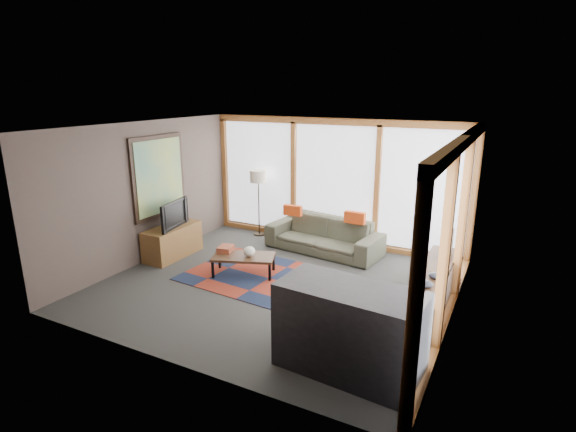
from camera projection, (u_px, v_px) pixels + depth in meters
The scene contains 17 objects.
ground at pixel (277, 285), 7.47m from camera, with size 5.50×5.50×0.00m, color #2A2A27.
room_envelope at pixel (319, 191), 7.31m from camera, with size 5.52×5.02×2.62m.
rug at pixel (269, 278), 7.73m from camera, with size 2.88×1.85×0.01m, color maroon.
sofa at pixel (324, 235), 8.95m from camera, with size 2.30×0.90×0.67m, color #333628.
pillow_left at pixel (293, 210), 9.10m from camera, with size 0.38×0.11×0.21m, color #B03810.
pillow_right at pixel (355, 218), 8.56m from camera, with size 0.40×0.12×0.22m, color #B03810.
floor_lamp at pixel (259, 203), 9.87m from camera, with size 0.37×0.37×1.46m, color #2E2316, non-canonical shape.
coffee_table at pixel (244, 265), 7.86m from camera, with size 1.07×0.53×0.36m, color black, non-canonical shape.
book_stack at pixel (226, 249), 8.00m from camera, with size 0.24×0.29×0.10m, color brown.
vase at pixel (249, 251), 7.75m from camera, with size 0.21×0.21×0.18m, color beige.
bookshelf at pixel (432, 291), 6.55m from camera, with size 0.44×2.41×0.60m, color black, non-canonical shape.
bowl_a at pixel (426, 284), 5.98m from camera, with size 0.19×0.19×0.09m, color black.
bowl_b at pixel (434, 275), 6.26m from camera, with size 0.16×0.16×0.08m, color black.
shelf_picture at pixel (448, 244), 7.00m from camera, with size 0.04×0.33×0.43m, color black.
tv_console at pixel (173, 241), 8.70m from camera, with size 0.50×1.20×0.60m, color brown.
television at pixel (171, 214), 8.50m from camera, with size 0.91×0.12×0.52m, color black.
bar_counter at pixel (349, 330), 5.09m from camera, with size 1.64×0.76×1.04m, color black.
Camera 1 is at (3.32, -6.02, 3.16)m, focal length 28.00 mm.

